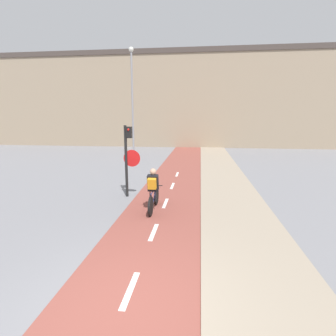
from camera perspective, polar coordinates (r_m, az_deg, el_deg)
ground_plane at (r=5.05m, az=-9.90°, el=-28.18°), size 120.00×120.00×0.00m
bike_lane at (r=5.04m, az=-9.89°, el=-28.06°), size 2.61×60.00×0.02m
sidewalk_strip at (r=5.05m, az=22.89°, el=-28.63°), size 2.40×60.00×0.05m
building_row_background at (r=30.04m, az=4.78°, el=14.46°), size 60.00×5.20×9.89m
traffic_light_pole at (r=10.44m, az=-8.68°, el=3.26°), size 0.67×0.25×2.86m
street_lamp_far at (r=20.38m, az=-7.79°, el=15.72°), size 0.36×0.36×8.12m
cyclist_near at (r=8.94m, az=-3.24°, el=-4.97°), size 0.46×1.78×1.48m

